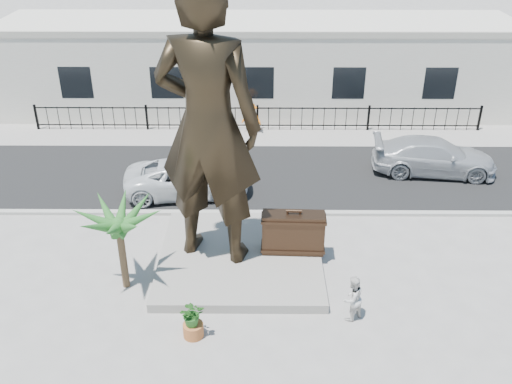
% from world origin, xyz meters
% --- Properties ---
extents(ground, '(100.00, 100.00, 0.00)m').
position_xyz_m(ground, '(0.00, 0.00, 0.00)').
color(ground, '#9E9991').
rests_on(ground, ground).
extents(street, '(40.00, 7.00, 0.01)m').
position_xyz_m(street, '(0.00, 8.00, 0.01)').
color(street, black).
rests_on(street, ground).
extents(curb, '(40.00, 0.25, 0.12)m').
position_xyz_m(curb, '(0.00, 4.50, 0.06)').
color(curb, '#A5A399').
rests_on(curb, ground).
extents(far_sidewalk, '(40.00, 2.50, 0.02)m').
position_xyz_m(far_sidewalk, '(0.00, 12.00, 0.01)').
color(far_sidewalk, '#9E9991').
rests_on(far_sidewalk, ground).
extents(plinth, '(5.20, 5.20, 0.30)m').
position_xyz_m(plinth, '(-0.50, 1.50, 0.15)').
color(plinth, gray).
rests_on(plinth, ground).
extents(fence, '(22.00, 0.10, 1.20)m').
position_xyz_m(fence, '(0.00, 12.80, 0.60)').
color(fence, black).
rests_on(fence, ground).
extents(building, '(28.00, 7.00, 4.40)m').
position_xyz_m(building, '(0.00, 17.00, 2.20)').
color(building, silver).
rests_on(building, ground).
extents(statue, '(3.64, 2.87, 8.76)m').
position_xyz_m(statue, '(-1.39, 1.63, 4.68)').
color(statue, black).
rests_on(statue, plinth).
extents(suitcase, '(2.00, 0.70, 1.40)m').
position_xyz_m(suitcase, '(1.20, 1.67, 1.00)').
color(suitcase, '#312015').
rests_on(suitcase, plinth).
extents(tourist, '(0.86, 0.83, 1.40)m').
position_xyz_m(tourist, '(2.70, -1.25, 0.70)').
color(tourist, silver).
rests_on(tourist, ground).
extents(car_white, '(5.09, 2.71, 1.36)m').
position_xyz_m(car_white, '(-2.70, 6.13, 0.69)').
color(car_white, silver).
rests_on(car_white, street).
extents(car_silver, '(5.31, 2.61, 1.49)m').
position_xyz_m(car_silver, '(7.47, 8.07, 0.75)').
color(car_silver, '#A7A9AC').
rests_on(car_silver, street).
extents(worker, '(1.08, 0.79, 1.50)m').
position_xyz_m(worker, '(-0.30, 12.39, 0.77)').
color(worker, orange).
rests_on(worker, far_sidewalk).
extents(palm_tree, '(1.80, 1.80, 3.20)m').
position_xyz_m(palm_tree, '(-3.96, 0.18, 0.00)').
color(palm_tree, '#245D21').
rests_on(palm_tree, ground).
extents(planter, '(0.56, 0.56, 0.40)m').
position_xyz_m(planter, '(-1.67, -2.00, 0.20)').
color(planter, '#A95C2C').
rests_on(planter, ground).
extents(shrub, '(0.75, 0.68, 0.74)m').
position_xyz_m(shrub, '(-1.67, -2.00, 0.77)').
color(shrub, '#276320').
rests_on(shrub, planter).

